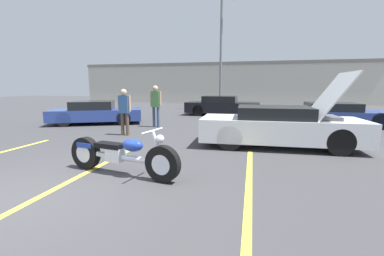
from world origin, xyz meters
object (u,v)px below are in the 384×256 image
parked_car_mid_row (222,106)px  parked_car_left_row (96,113)px  spectator_near_motorcycle (156,102)px  show_car_hood_open (280,126)px  spectator_by_show_car (124,108)px  light_pole (222,50)px  motorcycle (121,155)px  parked_car_right_row (335,114)px

parked_car_mid_row → parked_car_left_row: bearing=-135.9°
spectator_near_motorcycle → show_car_hood_open: bearing=-28.6°
parked_car_left_row → spectator_by_show_car: bearing=-65.6°
spectator_near_motorcycle → parked_car_mid_row: bearing=66.9°
light_pole → motorcycle: light_pole is taller
motorcycle → parked_car_left_row: 8.10m
light_pole → spectator_near_motorcycle: (-1.83, -9.10, -3.39)m
motorcycle → spectator_near_motorcycle: (-1.59, 6.10, 0.69)m
show_car_hood_open → parked_car_right_row: 5.77m
spectator_by_show_car → parked_car_mid_row: bearing=70.1°
parked_car_mid_row → spectator_near_motorcycle: spectator_near_motorcycle is taller
parked_car_mid_row → parked_car_right_row: bearing=-28.1°
light_pole → motorcycle: 15.74m
motorcycle → parked_car_right_row: 10.48m
show_car_hood_open → parked_car_left_row: show_car_hood_open is taller
parked_car_mid_row → motorcycle: bearing=-91.9°
parked_car_left_row → parked_car_right_row: parked_car_left_row is taller
motorcycle → spectator_by_show_car: spectator_by_show_car is taller
show_car_hood_open → spectator_by_show_car: 5.47m
show_car_hood_open → parked_car_mid_row: (-2.68, 8.20, -0.03)m
light_pole → spectator_near_motorcycle: light_pole is taller
motorcycle → parked_car_right_row: bearing=64.2°
parked_car_left_row → parked_car_mid_row: size_ratio=1.00×
parked_car_left_row → show_car_hood_open: bearing=-45.0°
parked_car_left_row → spectator_by_show_car: 3.82m
show_car_hood_open → spectator_by_show_car: size_ratio=2.73×
motorcycle → parked_car_left_row: size_ratio=0.57×
parked_car_mid_row → spectator_by_show_car: bearing=-108.1°
motorcycle → parked_car_mid_row: (0.74, 11.57, 0.18)m
parked_car_mid_row → spectator_near_motorcycle: size_ratio=2.49×
motorcycle → spectator_near_motorcycle: size_ratio=1.44×
parked_car_left_row → spectator_by_show_car: spectator_by_show_car is taller
parked_car_right_row → spectator_by_show_car: (-8.31, -4.38, 0.49)m
motorcycle → show_car_hood_open: bearing=55.8°
parked_car_right_row → spectator_by_show_car: size_ratio=2.76×
motorcycle → parked_car_mid_row: parked_car_mid_row is taller
spectator_near_motorcycle → spectator_by_show_car: spectator_near_motorcycle is taller
light_pole → show_car_hood_open: size_ratio=1.76×
parked_car_mid_row → spectator_near_motorcycle: 5.97m
parked_car_left_row → spectator_by_show_car: size_ratio=2.70×
light_pole → show_car_hood_open: 12.85m
parked_car_left_row → parked_car_mid_row: bearing=18.0°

